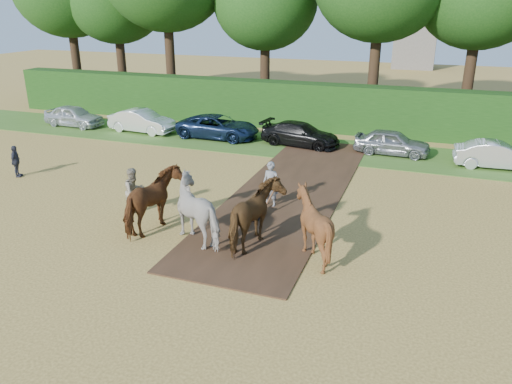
{
  "coord_description": "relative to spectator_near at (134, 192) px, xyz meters",
  "views": [
    {
      "loc": [
        6.97,
        -13.11,
        7.88
      ],
      "look_at": [
        1.29,
        2.86,
        1.4
      ],
      "focal_mm": 35.0,
      "sensor_mm": 36.0,
      "label": 1
    }
  ],
  "objects": [
    {
      "name": "grass_verge",
      "position": [
        3.6,
        11.59,
        -0.94
      ],
      "size": [
        50.0,
        5.0,
        0.03
      ],
      "primitive_type": "cube",
      "color": "#38601E",
      "rests_on": "ground"
    },
    {
      "name": "earth_strip",
      "position": [
        5.1,
        4.59,
        -0.93
      ],
      "size": [
        4.5,
        17.0,
        0.05
      ],
      "primitive_type": "cube",
      "color": "#472D1C",
      "rests_on": "ground"
    },
    {
      "name": "parked_cars",
      "position": [
        0.27,
        11.76,
        -0.26
      ],
      "size": [
        30.22,
        2.88,
        1.45
      ],
      "color": "silver",
      "rests_on": "ground"
    },
    {
      "name": "spectator_far",
      "position": [
        -7.83,
        2.02,
        -0.19
      ],
      "size": [
        0.72,
        0.97,
        1.53
      ],
      "primitive_type": "imported",
      "rotation": [
        0.0,
        0.0,
        2.01
      ],
      "color": "#292C37",
      "rests_on": "ground"
    },
    {
      "name": "hedgerow",
      "position": [
        3.6,
        16.09,
        0.55
      ],
      "size": [
        46.0,
        1.6,
        3.0
      ],
      "primitive_type": "cube",
      "color": "#14380F",
      "rests_on": "ground"
    },
    {
      "name": "plough_team",
      "position": [
        4.49,
        -1.02,
        0.18
      ],
      "size": [
        7.61,
        5.3,
        2.28
      ],
      "color": "brown",
      "rests_on": "ground"
    },
    {
      "name": "ground",
      "position": [
        3.6,
        -2.41,
        -0.95
      ],
      "size": [
        120.0,
        120.0,
        0.0
      ],
      "primitive_type": "plane",
      "color": "gold",
      "rests_on": "ground"
    },
    {
      "name": "spectator_near",
      "position": [
        0.0,
        0.0,
        0.0
      ],
      "size": [
        0.98,
        1.11,
        1.91
      ],
      "primitive_type": "imported",
      "rotation": [
        0.0,
        0.0,
        1.24
      ],
      "color": "tan",
      "rests_on": "ground"
    }
  ]
}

